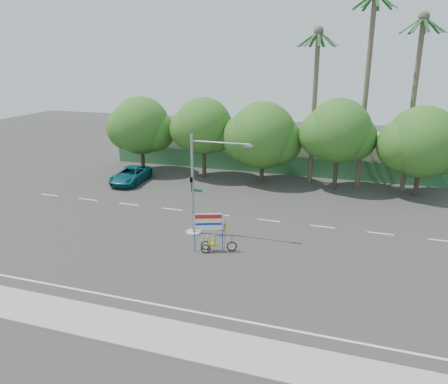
% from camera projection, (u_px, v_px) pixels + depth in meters
% --- Properties ---
extents(ground, '(120.00, 120.00, 0.00)m').
position_uv_depth(ground, '(207.00, 262.00, 26.34)').
color(ground, '#33302D').
rests_on(ground, ground).
extents(sidewalk_near, '(50.00, 2.40, 0.12)m').
position_uv_depth(sidewalk_near, '(149.00, 333.00, 19.53)').
color(sidewalk_near, gray).
rests_on(sidewalk_near, ground).
extents(fence, '(38.00, 0.08, 2.00)m').
position_uv_depth(fence, '(279.00, 165.00, 45.51)').
color(fence, '#336B3D').
rests_on(fence, ground).
extents(building_left, '(12.00, 8.00, 4.00)m').
position_uv_depth(building_left, '(204.00, 142.00, 52.28)').
color(building_left, beige).
rests_on(building_left, ground).
extents(building_right, '(14.00, 8.00, 3.60)m').
position_uv_depth(building_right, '(361.00, 154.00, 46.95)').
color(building_right, beige).
rests_on(building_right, ground).
extents(tree_far_left, '(7.14, 6.00, 7.96)m').
position_uv_depth(tree_far_left, '(141.00, 127.00, 45.43)').
color(tree_far_left, '#473828').
rests_on(tree_far_left, ground).
extents(tree_left, '(6.66, 5.60, 8.07)m').
position_uv_depth(tree_left, '(203.00, 128.00, 43.24)').
color(tree_left, '#473828').
rests_on(tree_left, ground).
extents(tree_center, '(7.62, 6.40, 7.85)m').
position_uv_depth(tree_center, '(262.00, 137.00, 41.62)').
color(tree_center, '#473828').
rests_on(tree_center, ground).
extents(tree_right, '(6.90, 5.80, 8.36)m').
position_uv_depth(tree_right, '(338.00, 133.00, 39.29)').
color(tree_right, '#473828').
rests_on(tree_right, ground).
extents(tree_far_right, '(7.38, 6.20, 7.94)m').
position_uv_depth(tree_far_right, '(421.00, 144.00, 37.37)').
color(tree_far_right, '#473828').
rests_on(tree_far_right, ground).
extents(palm_tall, '(3.73, 3.79, 17.45)m').
position_uv_depth(palm_tall, '(368.00, 73.00, 38.46)').
color(palm_tall, '#70604C').
rests_on(palm_tall, ground).
extents(palm_mid, '(3.73, 3.79, 15.45)m').
position_uv_depth(palm_mid, '(415.00, 86.00, 37.58)').
color(palm_mid, '#70604C').
rests_on(palm_mid, ground).
extents(palm_short, '(3.73, 3.79, 14.45)m').
position_uv_depth(palm_short, '(315.00, 90.00, 40.29)').
color(palm_short, '#70604C').
rests_on(palm_short, ground).
extents(traffic_signal, '(4.72, 1.10, 7.00)m').
position_uv_depth(traffic_signal, '(197.00, 194.00, 29.73)').
color(traffic_signal, gray).
rests_on(traffic_signal, ground).
extents(trike_billboard, '(2.58, 1.21, 2.69)m').
position_uv_depth(trike_billboard, '(213.00, 235.00, 27.52)').
color(trike_billboard, black).
rests_on(trike_billboard, ground).
extents(pickup_truck, '(3.00, 5.77, 1.55)m').
position_uv_depth(pickup_truck, '(131.00, 175.00, 42.55)').
color(pickup_truck, '#0D5260').
rests_on(pickup_truck, ground).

